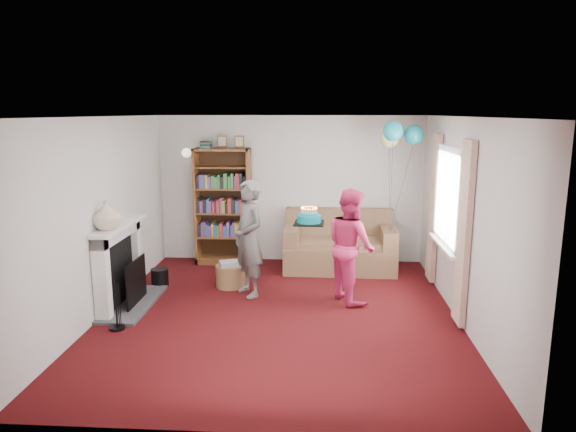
# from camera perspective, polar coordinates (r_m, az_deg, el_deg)

# --- Properties ---
(ground) EXTENTS (5.00, 5.00, 0.00)m
(ground) POSITION_cam_1_polar(r_m,az_deg,el_deg) (6.72, -1.00, -10.86)
(ground) COLOR black
(ground) RESTS_ON ground
(wall_back) EXTENTS (4.50, 0.02, 2.50)m
(wall_back) POSITION_cam_1_polar(r_m,az_deg,el_deg) (8.82, 0.27, 2.98)
(wall_back) COLOR silver
(wall_back) RESTS_ON ground
(wall_left) EXTENTS (0.02, 5.00, 2.50)m
(wall_left) POSITION_cam_1_polar(r_m,az_deg,el_deg) (6.91, -20.07, -0.11)
(wall_left) COLOR silver
(wall_left) RESTS_ON ground
(wall_right) EXTENTS (0.02, 5.00, 2.50)m
(wall_right) POSITION_cam_1_polar(r_m,az_deg,el_deg) (6.57, 19.02, -0.61)
(wall_right) COLOR silver
(wall_right) RESTS_ON ground
(ceiling) EXTENTS (4.50, 5.00, 0.01)m
(ceiling) POSITION_cam_1_polar(r_m,az_deg,el_deg) (6.21, -1.08, 11.02)
(ceiling) COLOR white
(ceiling) RESTS_ON wall_back
(fireplace) EXTENTS (0.55, 1.80, 1.12)m
(fireplace) POSITION_cam_1_polar(r_m,az_deg,el_deg) (7.19, -17.80, -5.59)
(fireplace) COLOR #3F3F42
(fireplace) RESTS_ON ground
(window_bay) EXTENTS (0.14, 2.02, 2.20)m
(window_bay) POSITION_cam_1_polar(r_m,az_deg,el_deg) (7.13, 17.32, 0.04)
(window_bay) COLOR white
(window_bay) RESTS_ON ground
(wall_sconce) EXTENTS (0.16, 0.23, 0.16)m
(wall_sconce) POSITION_cam_1_polar(r_m,az_deg,el_deg) (8.88, -11.21, 6.92)
(wall_sconce) COLOR gold
(wall_sconce) RESTS_ON ground
(bookcase) EXTENTS (0.93, 0.42, 2.17)m
(bookcase) POSITION_cam_1_polar(r_m,az_deg,el_deg) (8.80, -7.18, 0.96)
(bookcase) COLOR #472B14
(bookcase) RESTS_ON ground
(sofa) EXTENTS (1.80, 0.95, 0.95)m
(sofa) POSITION_cam_1_polar(r_m,az_deg,el_deg) (8.56, 5.74, -3.46)
(sofa) COLOR brown
(sofa) RESTS_ON ground
(wicker_basket) EXTENTS (0.43, 0.43, 0.39)m
(wicker_basket) POSITION_cam_1_polar(r_m,az_deg,el_deg) (7.72, -6.40, -6.53)
(wicker_basket) COLOR #885F3F
(wicker_basket) RESTS_ON ground
(person_striped) EXTENTS (0.67, 0.72, 1.64)m
(person_striped) POSITION_cam_1_polar(r_m,az_deg,el_deg) (7.18, -4.39, -2.52)
(person_striped) COLOR black
(person_striped) RESTS_ON ground
(person_magenta) EXTENTS (0.85, 0.93, 1.56)m
(person_magenta) POSITION_cam_1_polar(r_m,az_deg,el_deg) (7.03, 7.00, -3.23)
(person_magenta) COLOR #D22A5F
(person_magenta) RESTS_ON ground
(birthday_cake) EXTENTS (0.39, 0.39, 0.22)m
(birthday_cake) POSITION_cam_1_polar(r_m,az_deg,el_deg) (6.81, 2.36, -0.31)
(birthday_cake) COLOR black
(birthday_cake) RESTS_ON ground
(balloons) EXTENTS (0.63, 0.68, 1.75)m
(balloons) POSITION_cam_1_polar(r_m,az_deg,el_deg) (7.96, 12.20, 8.82)
(balloons) COLOR #3F3F3F
(balloons) RESTS_ON ground
(mantel_vase) EXTENTS (0.44, 0.44, 0.36)m
(mantel_vase) POSITION_cam_1_polar(r_m,az_deg,el_deg) (6.71, -19.51, 0.07)
(mantel_vase) COLOR beige
(mantel_vase) RESTS_ON fireplace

